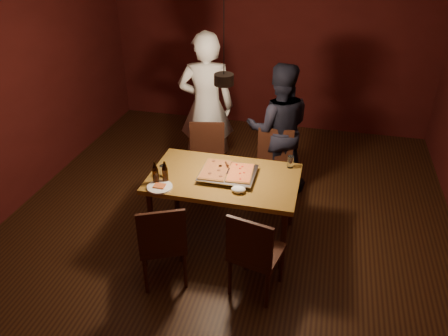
% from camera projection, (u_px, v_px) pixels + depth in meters
% --- Properties ---
extents(room_shell, '(6.00, 6.00, 6.00)m').
position_uv_depth(room_shell, '(224.00, 115.00, 4.12)').
color(room_shell, '#3A210F').
rests_on(room_shell, ground).
extents(dining_table, '(1.50, 0.90, 0.75)m').
position_uv_depth(dining_table, '(224.00, 183.00, 4.44)').
color(dining_table, olive).
rests_on(dining_table, floor).
extents(chair_far_left, '(0.50, 0.50, 0.49)m').
position_uv_depth(chair_far_left, '(207.00, 153.00, 5.29)').
color(chair_far_left, '#38190F').
rests_on(chair_far_left, floor).
extents(chair_far_right, '(0.43, 0.43, 0.49)m').
position_uv_depth(chair_far_right, '(274.00, 160.00, 5.13)').
color(chair_far_right, '#38190F').
rests_on(chair_far_right, floor).
extents(chair_near_left, '(0.56, 0.56, 0.49)m').
position_uv_depth(chair_near_left, '(162.00, 238.00, 3.90)').
color(chair_near_left, '#38190F').
rests_on(chair_near_left, floor).
extents(chair_near_right, '(0.50, 0.50, 0.49)m').
position_uv_depth(chair_near_right, '(254.00, 248.00, 3.78)').
color(chair_near_right, '#38190F').
rests_on(chair_near_right, floor).
extents(pizza_tray, '(0.57, 0.48, 0.05)m').
position_uv_depth(pizza_tray, '(228.00, 174.00, 4.39)').
color(pizza_tray, silver).
rests_on(pizza_tray, dining_table).
extents(pizza_meat, '(0.27, 0.42, 0.02)m').
position_uv_depth(pizza_meat, '(215.00, 170.00, 4.41)').
color(pizza_meat, maroon).
rests_on(pizza_meat, pizza_tray).
extents(pizza_cheese, '(0.27, 0.40, 0.02)m').
position_uv_depth(pizza_cheese, '(240.00, 173.00, 4.36)').
color(pizza_cheese, gold).
rests_on(pizza_cheese, pizza_tray).
extents(spatula, '(0.18, 0.26, 0.04)m').
position_uv_depth(spatula, '(229.00, 171.00, 4.38)').
color(spatula, silver).
rests_on(spatula, pizza_tray).
extents(beer_bottle_a, '(0.06, 0.06, 0.23)m').
position_uv_depth(beer_bottle_a, '(155.00, 173.00, 4.25)').
color(beer_bottle_a, black).
rests_on(beer_bottle_a, dining_table).
extents(beer_bottle_b, '(0.06, 0.06, 0.22)m').
position_uv_depth(beer_bottle_b, '(165.00, 172.00, 4.27)').
color(beer_bottle_b, black).
rests_on(beer_bottle_b, dining_table).
extents(water_glass_left, '(0.07, 0.07, 0.12)m').
position_uv_depth(water_glass_left, '(163.00, 171.00, 4.39)').
color(water_glass_left, silver).
rests_on(water_glass_left, dining_table).
extents(water_glass_right, '(0.06, 0.06, 0.13)m').
position_uv_depth(water_glass_right, '(290.00, 162.00, 4.53)').
color(water_glass_right, silver).
rests_on(water_glass_right, dining_table).
extents(plate_slice, '(0.25, 0.25, 0.03)m').
position_uv_depth(plate_slice, '(160.00, 187.00, 4.22)').
color(plate_slice, white).
rests_on(plate_slice, dining_table).
extents(napkin, '(0.14, 0.11, 0.06)m').
position_uv_depth(napkin, '(239.00, 189.00, 4.14)').
color(napkin, white).
rests_on(napkin, dining_table).
extents(diner_white, '(0.78, 0.60, 1.89)m').
position_uv_depth(diner_white, '(206.00, 107.00, 5.49)').
color(diner_white, silver).
rests_on(diner_white, floor).
extents(diner_dark, '(0.89, 0.75, 1.62)m').
position_uv_depth(diner_dark, '(278.00, 129.00, 5.26)').
color(diner_dark, black).
rests_on(diner_dark, floor).
extents(pendant_lamp, '(0.18, 0.18, 1.10)m').
position_uv_depth(pendant_lamp, '(224.00, 78.00, 3.94)').
color(pendant_lamp, black).
rests_on(pendant_lamp, ceiling).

